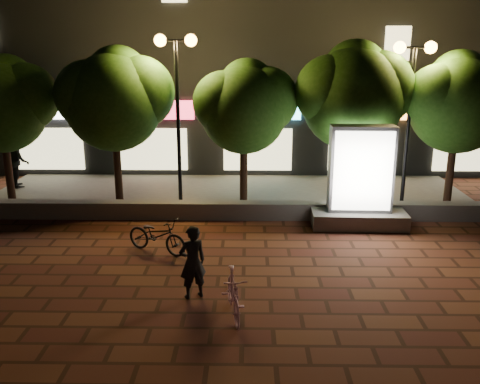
{
  "coord_description": "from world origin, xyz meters",
  "views": [
    {
      "loc": [
        0.66,
        -10.63,
        4.95
      ],
      "look_at": [
        0.45,
        1.5,
        1.52
      ],
      "focal_mm": 39.0,
      "sensor_mm": 36.0,
      "label": 1
    }
  ],
  "objects_px": {
    "tree_far_left": "(3,101)",
    "ad_kiosk": "(360,186)",
    "tree_left": "(115,96)",
    "street_lamp_right": "(412,82)",
    "street_lamp_left": "(177,77)",
    "tree_far_right": "(459,99)",
    "scooter_parked": "(157,235)",
    "scooter_pink": "(233,294)",
    "rider": "(193,262)",
    "pedestrian": "(18,161)",
    "tree_mid": "(245,104)",
    "tree_right": "(354,92)"
  },
  "relations": [
    {
      "from": "tree_far_left",
      "to": "ad_kiosk",
      "type": "xyz_separation_m",
      "value": [
        10.72,
        -1.99,
        -2.14
      ]
    },
    {
      "from": "tree_far_left",
      "to": "tree_left",
      "type": "relative_size",
      "value": 0.95
    },
    {
      "from": "street_lamp_right",
      "to": "street_lamp_left",
      "type": "bearing_deg",
      "value": 180.0
    },
    {
      "from": "tree_far_right",
      "to": "scooter_parked",
      "type": "bearing_deg",
      "value": -154.55
    },
    {
      "from": "scooter_pink",
      "to": "rider",
      "type": "height_order",
      "value": "rider"
    },
    {
      "from": "scooter_parked",
      "to": "rider",
      "type": "bearing_deg",
      "value": -126.88
    },
    {
      "from": "scooter_pink",
      "to": "pedestrian",
      "type": "bearing_deg",
      "value": 122.13
    },
    {
      "from": "tree_mid",
      "to": "tree_right",
      "type": "bearing_deg",
      "value": 0.0
    },
    {
      "from": "scooter_parked",
      "to": "tree_mid",
      "type": "bearing_deg",
      "value": -0.04
    },
    {
      "from": "tree_left",
      "to": "tree_far_right",
      "type": "distance_m",
      "value": 10.5
    },
    {
      "from": "tree_far_right",
      "to": "ad_kiosk",
      "type": "height_order",
      "value": "tree_far_right"
    },
    {
      "from": "tree_far_right",
      "to": "scooter_parked",
      "type": "xyz_separation_m",
      "value": [
        -8.64,
        -4.11,
        -2.92
      ]
    },
    {
      "from": "ad_kiosk",
      "to": "street_lamp_right",
      "type": "bearing_deg",
      "value": 44.94
    },
    {
      "from": "street_lamp_right",
      "to": "scooter_pink",
      "type": "height_order",
      "value": "street_lamp_right"
    },
    {
      "from": "street_lamp_right",
      "to": "ad_kiosk",
      "type": "height_order",
      "value": "street_lamp_right"
    },
    {
      "from": "tree_right",
      "to": "pedestrian",
      "type": "bearing_deg",
      "value": 171.09
    },
    {
      "from": "tree_far_right",
      "to": "pedestrian",
      "type": "distance_m",
      "value": 14.85
    },
    {
      "from": "ad_kiosk",
      "to": "scooter_parked",
      "type": "bearing_deg",
      "value": -158.36
    },
    {
      "from": "scooter_pink",
      "to": "tree_mid",
      "type": "bearing_deg",
      "value": 79.59
    },
    {
      "from": "scooter_parked",
      "to": "pedestrian",
      "type": "relative_size",
      "value": 0.92
    },
    {
      "from": "tree_left",
      "to": "tree_right",
      "type": "height_order",
      "value": "tree_right"
    },
    {
      "from": "tree_far_left",
      "to": "tree_right",
      "type": "xyz_separation_m",
      "value": [
        10.8,
        0.0,
        0.27
      ]
    },
    {
      "from": "pedestrian",
      "to": "street_lamp_left",
      "type": "bearing_deg",
      "value": -134.74
    },
    {
      "from": "scooter_pink",
      "to": "scooter_parked",
      "type": "bearing_deg",
      "value": 113.28
    },
    {
      "from": "tree_far_right",
      "to": "scooter_parked",
      "type": "distance_m",
      "value": 10.01
    },
    {
      "from": "tree_mid",
      "to": "pedestrian",
      "type": "height_order",
      "value": "tree_mid"
    },
    {
      "from": "tree_right",
      "to": "street_lamp_right",
      "type": "height_order",
      "value": "tree_right"
    },
    {
      "from": "tree_far_left",
      "to": "scooter_parked",
      "type": "height_order",
      "value": "tree_far_left"
    },
    {
      "from": "tree_far_left",
      "to": "tree_far_right",
      "type": "bearing_deg",
      "value": 0.0
    },
    {
      "from": "tree_right",
      "to": "tree_far_right",
      "type": "bearing_deg",
      "value": -0.0
    },
    {
      "from": "tree_mid",
      "to": "ad_kiosk",
      "type": "distance_m",
      "value": 4.31
    },
    {
      "from": "scooter_parked",
      "to": "ad_kiosk",
      "type": "bearing_deg",
      "value": -40.92
    },
    {
      "from": "tree_far_left",
      "to": "pedestrian",
      "type": "bearing_deg",
      "value": 107.23
    },
    {
      "from": "tree_right",
      "to": "tree_left",
      "type": "bearing_deg",
      "value": -180.0
    },
    {
      "from": "scooter_parked",
      "to": "street_lamp_left",
      "type": "bearing_deg",
      "value": 26.12
    },
    {
      "from": "street_lamp_left",
      "to": "street_lamp_right",
      "type": "relative_size",
      "value": 1.04
    },
    {
      "from": "tree_left",
      "to": "ad_kiosk",
      "type": "xyz_separation_m",
      "value": [
        7.22,
        -1.99,
        -2.29
      ]
    },
    {
      "from": "scooter_pink",
      "to": "scooter_parked",
      "type": "relative_size",
      "value": 0.89
    },
    {
      "from": "tree_far_left",
      "to": "tree_far_right",
      "type": "distance_m",
      "value": 14.0
    },
    {
      "from": "tree_far_left",
      "to": "tree_right",
      "type": "height_order",
      "value": "tree_right"
    },
    {
      "from": "tree_left",
      "to": "tree_right",
      "type": "bearing_deg",
      "value": 0.0
    },
    {
      "from": "ad_kiosk",
      "to": "rider",
      "type": "xyz_separation_m",
      "value": [
        -4.23,
        -4.48,
        -0.38
      ]
    },
    {
      "from": "tree_mid",
      "to": "pedestrian",
      "type": "relative_size",
      "value": 2.44
    },
    {
      "from": "tree_mid",
      "to": "rider",
      "type": "xyz_separation_m",
      "value": [
        -1.01,
        -6.47,
        -2.45
      ]
    },
    {
      "from": "pedestrian",
      "to": "tree_mid",
      "type": "bearing_deg",
      "value": -128.4
    },
    {
      "from": "street_lamp_left",
      "to": "tree_far_right",
      "type": "bearing_deg",
      "value": 1.76
    },
    {
      "from": "street_lamp_left",
      "to": "street_lamp_right",
      "type": "height_order",
      "value": "street_lamp_left"
    },
    {
      "from": "tree_mid",
      "to": "tree_far_right",
      "type": "height_order",
      "value": "tree_far_right"
    },
    {
      "from": "ad_kiosk",
      "to": "tree_left",
      "type": "bearing_deg",
      "value": 164.62
    },
    {
      "from": "rider",
      "to": "tree_mid",
      "type": "bearing_deg",
      "value": -125.6
    }
  ]
}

